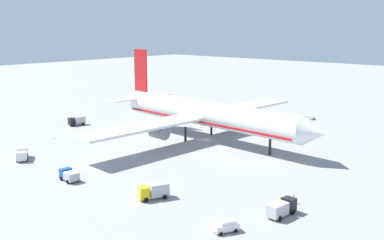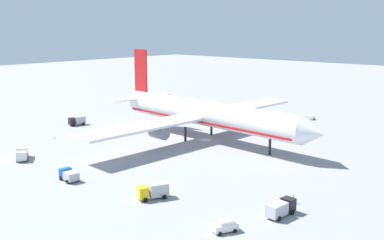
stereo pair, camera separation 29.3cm
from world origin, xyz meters
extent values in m
plane|color=gray|center=(0.00, 0.00, 0.00)|extent=(600.00, 600.00, 0.00)
cylinder|color=white|center=(0.00, 0.00, 7.84)|extent=(63.97, 10.44, 7.15)
cone|color=white|center=(34.65, -1.80, 7.84)|extent=(6.07, 7.29, 7.01)
cone|color=white|center=(-35.37, 1.83, 7.84)|extent=(7.49, 7.15, 6.79)
cube|color=red|center=(-29.80, 1.54, 18.34)|extent=(6.02, 0.81, 13.85)
cube|color=white|center=(-29.96, 8.13, 9.27)|extent=(4.96, 11.21, 0.36)
cube|color=white|center=(-30.64, -4.99, 9.27)|extent=(4.96, 11.21, 0.36)
cube|color=white|center=(-2.04, 22.10, 6.77)|extent=(10.89, 37.19, 0.70)
cylinder|color=slate|center=(-1.33, 16.54, 4.41)|extent=(5.04, 4.27, 4.03)
cube|color=white|center=(-4.32, -21.77, 6.77)|extent=(10.89, 37.19, 0.70)
cylinder|color=slate|center=(-3.03, -16.31, 4.65)|extent=(5.27, 3.80, 3.54)
cylinder|color=black|center=(22.26, -1.15, 2.13)|extent=(0.70, 0.70, 4.27)
cylinder|color=black|center=(-2.89, 5.73, 2.13)|extent=(0.70, 0.70, 4.27)
cylinder|color=black|center=(-3.47, -5.40, 2.13)|extent=(0.70, 0.70, 4.27)
cube|color=red|center=(0.00, 0.00, 5.87)|extent=(61.41, 9.95, 0.50)
cube|color=white|center=(-19.51, -47.15, 1.50)|extent=(2.84, 3.02, 2.11)
cube|color=silver|center=(-22.40, -45.43, 1.70)|extent=(4.55, 4.04, 2.49)
cube|color=black|center=(-18.94, -47.48, 2.03)|extent=(1.10, 1.78, 0.93)
cylinder|color=black|center=(-19.05, -46.02, 0.45)|extent=(0.93, 0.72, 0.90)
cylinder|color=black|center=(-20.28, -48.09, 0.45)|extent=(0.93, 0.72, 0.90)
cylinder|color=black|center=(-22.48, -43.98, 0.45)|extent=(0.93, 0.72, 0.90)
cylinder|color=black|center=(-23.71, -46.05, 0.45)|extent=(0.93, 0.72, 0.90)
cube|color=#194CA5|center=(-0.46, -47.17, 1.42)|extent=(1.65, 2.57, 1.95)
cube|color=#B2B2B7|center=(2.10, -47.42, 1.28)|extent=(3.16, 2.71, 1.66)
cube|color=black|center=(-0.96, -47.13, 1.91)|extent=(0.27, 2.05, 0.86)
cylinder|color=black|center=(-0.43, -48.40, 0.45)|extent=(0.92, 0.38, 0.90)
cylinder|color=black|center=(-0.20, -45.97, 0.45)|extent=(0.92, 0.38, 0.90)
cylinder|color=black|center=(2.60, -48.69, 0.45)|extent=(0.92, 0.38, 0.90)
cylinder|color=black|center=(2.83, -46.26, 0.45)|extent=(0.92, 0.38, 0.90)
cube|color=black|center=(-45.75, -15.44, 1.58)|extent=(2.42, 1.93, 2.26)
cube|color=#B2B2B7|center=(-45.33, -12.54, 1.68)|extent=(2.67, 3.65, 2.47)
cube|color=black|center=(-45.84, -16.00, 2.15)|extent=(1.85, 0.35, 1.00)
cylinder|color=black|center=(-44.64, -15.44, 0.45)|extent=(0.43, 0.93, 0.90)
cylinder|color=black|center=(-46.82, -15.12, 0.45)|extent=(0.43, 0.93, 0.90)
cylinder|color=black|center=(-44.13, -12.00, 0.45)|extent=(0.43, 0.93, 0.90)
cylinder|color=black|center=(-46.32, -11.68, 0.45)|extent=(0.43, 0.93, 0.90)
cube|color=yellow|center=(21.43, -44.43, 1.59)|extent=(2.63, 2.46, 2.29)
cube|color=#B2B2B7|center=(22.70, -41.52, 1.69)|extent=(3.39, 4.19, 2.48)
cube|color=black|center=(21.18, -45.00, 2.17)|extent=(1.65, 0.78, 1.01)
cylinder|color=black|center=(22.46, -44.69, 0.45)|extent=(0.64, 0.94, 0.90)
cylinder|color=black|center=(20.53, -43.85, 0.45)|extent=(0.64, 0.94, 0.90)
cylinder|color=black|center=(23.97, -41.24, 0.45)|extent=(0.64, 0.94, 0.90)
cylinder|color=black|center=(22.05, -40.40, 0.45)|extent=(0.64, 0.94, 0.90)
cube|color=black|center=(45.00, -31.11, 1.58)|extent=(2.34, 2.04, 2.27)
cube|color=#B2B2B7|center=(44.71, -34.44, 1.52)|extent=(2.51, 4.02, 2.15)
cube|color=black|center=(45.05, -30.46, 2.15)|extent=(1.84, 0.24, 1.00)
cylinder|color=black|center=(43.89, -31.20, 0.45)|extent=(0.38, 0.92, 0.90)
cylinder|color=black|center=(46.07, -31.38, 0.45)|extent=(0.38, 0.92, 0.90)
cylinder|color=black|center=(43.55, -35.15, 0.45)|extent=(0.38, 0.92, 0.90)
cylinder|color=black|center=(45.74, -35.34, 0.45)|extent=(0.38, 0.92, 0.90)
cube|color=white|center=(41.37, -44.74, 0.87)|extent=(3.40, 4.52, 1.10)
cube|color=white|center=(41.46, -44.55, 1.70)|extent=(2.61, 3.09, 0.55)
cylinder|color=black|center=(41.65, -46.36, 0.32)|extent=(0.47, 0.67, 0.64)
cylinder|color=black|center=(39.96, -45.59, 0.32)|extent=(0.47, 0.67, 0.64)
cylinder|color=black|center=(42.78, -43.88, 0.32)|extent=(0.47, 0.67, 0.64)
cylinder|color=black|center=(41.09, -43.11, 0.32)|extent=(0.47, 0.67, 0.64)
cube|color=gray|center=(9.01, 47.80, 0.28)|extent=(1.60, 2.43, 0.15)
cylinder|color=#333338|center=(8.88, 49.26, 0.28)|extent=(0.13, 0.60, 0.08)
cube|color=silver|center=(9.01, 47.80, 0.83)|extent=(1.43, 2.05, 0.95)
cylinder|color=black|center=(8.23, 48.62, 0.20)|extent=(0.15, 0.41, 0.40)
cylinder|color=black|center=(9.63, 48.74, 0.20)|extent=(0.15, 0.41, 0.40)
cylinder|color=black|center=(8.39, 46.86, 0.20)|extent=(0.15, 0.41, 0.40)
cylinder|color=black|center=(9.78, 46.99, 0.20)|extent=(0.15, 0.41, 0.40)
cylinder|color=black|center=(43.47, -26.66, 0.42)|extent=(0.42, 0.42, 0.84)
cylinder|color=yellow|center=(43.47, -26.66, 1.16)|extent=(0.53, 0.53, 0.63)
sphere|color=#8C6647|center=(43.47, -26.66, 1.59)|extent=(0.23, 0.23, 0.23)
cone|color=orange|center=(40.50, -26.38, 0.28)|extent=(0.36, 0.36, 0.55)
cone|color=orange|center=(-34.23, -29.12, 0.28)|extent=(0.36, 0.36, 0.55)
camera|label=1|loc=(82.57, -99.22, 32.37)|focal=42.50mm
camera|label=2|loc=(82.79, -99.03, 32.37)|focal=42.50mm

